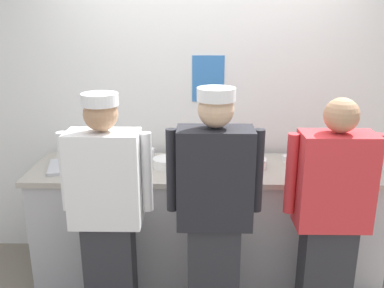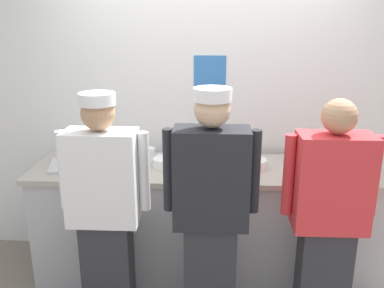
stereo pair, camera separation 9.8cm
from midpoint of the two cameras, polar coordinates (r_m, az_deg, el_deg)
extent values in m
cube|color=white|center=(3.56, 1.25, 5.21)|extent=(4.24, 0.10, 2.64)
cube|color=#3370B7|center=(3.47, 1.42, 8.95)|extent=(0.26, 0.01, 0.38)
cube|color=#B2B2B7|center=(3.41, 1.18, -10.93)|extent=(2.65, 0.64, 0.90)
cube|color=#A8A093|center=(3.22, 1.23, -3.53)|extent=(2.70, 0.69, 0.04)
cube|color=#2D2D33|center=(2.99, -12.02, -17.10)|extent=(0.32, 0.20, 0.77)
cube|color=white|center=(2.67, -12.93, -4.69)|extent=(0.45, 0.24, 0.61)
cylinder|color=white|center=(2.77, -18.02, -3.65)|extent=(0.07, 0.07, 0.52)
cylinder|color=white|center=(2.65, -7.28, -3.88)|extent=(0.07, 0.07, 0.52)
sphere|color=tan|center=(2.55, -13.54, 4.01)|extent=(0.21, 0.21, 0.21)
cylinder|color=white|center=(2.53, -13.68, 5.97)|extent=(0.22, 0.22, 0.07)
cube|color=#2D2D33|center=(2.88, 1.89, -17.91)|extent=(0.33, 0.20, 0.79)
cube|color=#232328|center=(2.54, 2.05, -4.69)|extent=(0.46, 0.24, 0.63)
cylinder|color=#232328|center=(2.58, -3.89, -3.66)|extent=(0.07, 0.07, 0.53)
cylinder|color=#232328|center=(2.59, 7.95, -3.71)|extent=(0.07, 0.07, 0.53)
sphere|color=tan|center=(2.42, 2.15, 4.73)|extent=(0.21, 0.21, 0.21)
cylinder|color=white|center=(2.40, 2.18, 6.86)|extent=(0.23, 0.23, 0.08)
cube|color=#2D2D33|center=(3.01, 16.76, -17.21)|extent=(0.32, 0.20, 0.77)
cube|color=red|center=(2.70, 18.00, -4.87)|extent=(0.45, 0.24, 0.61)
cylinder|color=red|center=(2.66, 12.43, -4.03)|extent=(0.07, 0.07, 0.52)
cylinder|color=red|center=(2.81, 22.94, -3.87)|extent=(0.07, 0.07, 0.52)
sphere|color=tan|center=(2.58, 18.84, 3.76)|extent=(0.21, 0.21, 0.21)
cylinder|color=white|center=(3.22, 7.47, -3.12)|extent=(0.21, 0.21, 0.01)
cylinder|color=white|center=(3.22, 7.47, -2.92)|extent=(0.21, 0.21, 0.01)
cylinder|color=white|center=(3.22, 7.48, -2.72)|extent=(0.21, 0.21, 0.01)
cylinder|color=white|center=(3.21, 7.49, -2.52)|extent=(0.21, 0.21, 0.01)
cylinder|color=white|center=(3.21, 7.50, -2.32)|extent=(0.21, 0.21, 0.01)
cylinder|color=white|center=(3.20, 7.51, -2.12)|extent=(0.21, 0.21, 0.01)
cylinder|color=white|center=(3.21, -4.44, -3.09)|extent=(0.21, 0.21, 0.01)
cylinder|color=white|center=(3.21, -4.44, -2.89)|extent=(0.21, 0.21, 0.01)
cylinder|color=white|center=(3.21, -4.45, -2.69)|extent=(0.21, 0.21, 0.01)
cylinder|color=white|center=(3.20, -4.45, -2.48)|extent=(0.21, 0.21, 0.01)
cylinder|color=white|center=(3.20, -4.45, -2.28)|extent=(0.21, 0.21, 0.01)
cylinder|color=white|center=(3.19, -4.46, -2.08)|extent=(0.21, 0.21, 0.01)
cylinder|color=#B7BABF|center=(3.17, 1.60, -2.29)|extent=(0.30, 0.30, 0.12)
cube|color=#B7BABF|center=(3.34, -15.86, -2.84)|extent=(0.54, 0.44, 0.02)
cylinder|color=#56A333|center=(3.29, 18.34, -2.17)|extent=(0.06, 0.06, 0.15)
cone|color=#56A333|center=(3.27, 18.49, -0.65)|extent=(0.05, 0.05, 0.04)
cylinder|color=#E5E066|center=(2.98, -1.50, -3.01)|extent=(0.05, 0.05, 0.18)
cone|color=#E5E066|center=(2.94, -1.52, -1.05)|extent=(0.05, 0.05, 0.04)
cylinder|color=white|center=(3.34, 20.68, -3.04)|extent=(0.10, 0.10, 0.05)
cylinder|color=red|center=(3.34, 20.71, -2.74)|extent=(0.08, 0.08, 0.01)
cylinder|color=white|center=(3.41, 12.32, -1.97)|extent=(0.10, 0.10, 0.05)
cylinder|color=gold|center=(3.40, 12.33, -1.71)|extent=(0.08, 0.08, 0.01)
cylinder|color=white|center=(3.35, -6.76, -1.46)|extent=(0.09, 0.09, 0.10)
camera|label=1|loc=(0.05, -90.89, -0.27)|focal=38.79mm
camera|label=2|loc=(0.05, 89.11, 0.27)|focal=38.79mm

